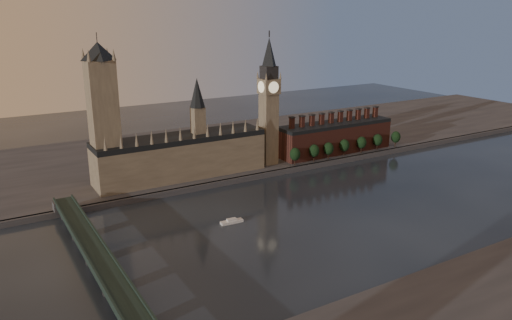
{
  "coord_description": "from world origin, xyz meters",
  "views": [
    {
      "loc": [
        -201.13,
        -225.88,
        124.59
      ],
      "look_at": [
        -34.52,
        55.0,
        27.57
      ],
      "focal_mm": 35.0,
      "sensor_mm": 36.0,
      "label": 1
    }
  ],
  "objects_px": {
    "westminster_bridge": "(102,266)",
    "victoria_tower": "(103,112)",
    "river_boat": "(232,221)",
    "big_ben": "(269,100)"
  },
  "relations": [
    {
      "from": "victoria_tower",
      "to": "river_boat",
      "type": "bearing_deg",
      "value": -60.66
    },
    {
      "from": "westminster_bridge",
      "to": "victoria_tower",
      "type": "bearing_deg",
      "value": 73.44
    },
    {
      "from": "big_ben",
      "to": "river_boat",
      "type": "xyz_separation_m",
      "value": [
        -79.55,
        -84.75,
        -55.74
      ]
    },
    {
      "from": "victoria_tower",
      "to": "big_ben",
      "type": "bearing_deg",
      "value": -2.2
    },
    {
      "from": "victoria_tower",
      "to": "river_boat",
      "type": "distance_m",
      "value": 118.17
    },
    {
      "from": "big_ben",
      "to": "river_boat",
      "type": "distance_m",
      "value": 128.91
    },
    {
      "from": "victoria_tower",
      "to": "westminster_bridge",
      "type": "height_order",
      "value": "victoria_tower"
    },
    {
      "from": "victoria_tower",
      "to": "westminster_bridge",
      "type": "xyz_separation_m",
      "value": [
        -35.0,
        -117.7,
        -51.65
      ]
    },
    {
      "from": "westminster_bridge",
      "to": "river_boat",
      "type": "bearing_deg",
      "value": 18.11
    },
    {
      "from": "westminster_bridge",
      "to": "river_boat",
      "type": "distance_m",
      "value": 90.13
    }
  ]
}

